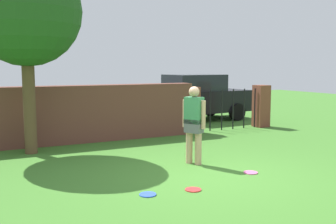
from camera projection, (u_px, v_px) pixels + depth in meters
ground_plane at (204, 175)px, 7.38m from camera, size 40.00×40.00×0.00m
brick_wall at (71, 114)px, 10.40m from camera, size 7.06×0.50×1.52m
tree at (26, 12)px, 8.87m from camera, size 2.51×2.51×4.53m
person at (194, 121)px, 8.15m from camera, size 0.36×0.49×1.62m
fence_gate at (228, 108)px, 12.62m from camera, size 3.16×0.44×1.40m
car at (194, 98)px, 14.73m from camera, size 4.31×2.14×1.72m
frisbee_pink at (251, 172)px, 7.54m from camera, size 0.27×0.27×0.02m
frisbee_red at (193, 190)px, 6.49m from camera, size 0.27×0.27×0.02m
frisbee_blue at (148, 195)px, 6.24m from camera, size 0.27×0.27×0.02m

